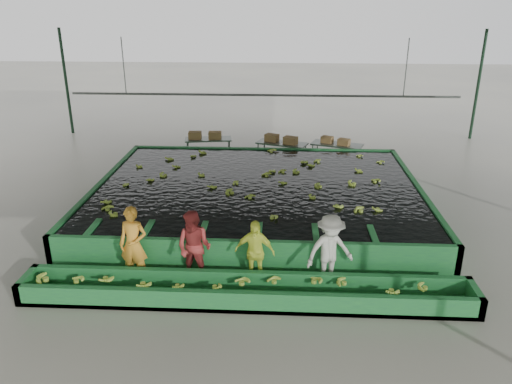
# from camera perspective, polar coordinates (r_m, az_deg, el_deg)

# --- Properties ---
(ground) EXTENTS (80.00, 80.00, 0.00)m
(ground) POSITION_cam_1_polar(r_m,az_deg,el_deg) (14.45, -0.11, -4.42)
(ground) COLOR gray
(ground) RESTS_ON ground
(shed_roof) EXTENTS (20.00, 22.00, 0.04)m
(shed_roof) POSITION_cam_1_polar(r_m,az_deg,el_deg) (13.08, -0.12, 15.73)
(shed_roof) COLOR gray
(shed_roof) RESTS_ON shed_posts
(shed_posts) EXTENTS (20.00, 22.00, 5.00)m
(shed_posts) POSITION_cam_1_polar(r_m,az_deg,el_deg) (13.55, -0.12, 5.15)
(shed_posts) COLOR black
(shed_posts) RESTS_ON ground
(flotation_tank) EXTENTS (10.00, 8.00, 0.90)m
(flotation_tank) POSITION_cam_1_polar(r_m,az_deg,el_deg) (15.64, 0.20, -0.55)
(flotation_tank) COLOR #1E692F
(flotation_tank) RESTS_ON ground
(tank_water) EXTENTS (9.70, 7.70, 0.00)m
(tank_water) POSITION_cam_1_polar(r_m,az_deg,el_deg) (15.49, 0.20, 0.82)
(tank_water) COLOR black
(tank_water) RESTS_ON flotation_tank
(sorting_trough) EXTENTS (10.00, 1.00, 0.50)m
(sorting_trough) POSITION_cam_1_polar(r_m,az_deg,el_deg) (11.18, -1.16, -11.27)
(sorting_trough) COLOR #1E692F
(sorting_trough) RESTS_ON ground
(cableway_rail) EXTENTS (0.08, 0.08, 14.00)m
(cableway_rail) POSITION_cam_1_polar(r_m,az_deg,el_deg) (18.30, 0.78, 11.01)
(cableway_rail) COLOR #59605B
(cableway_rail) RESTS_ON shed_roof
(rail_hanger_left) EXTENTS (0.04, 0.04, 2.00)m
(rail_hanger_left) POSITION_cam_1_polar(r_m,az_deg,el_deg) (19.02, -14.89, 13.76)
(rail_hanger_left) COLOR #59605B
(rail_hanger_left) RESTS_ON shed_roof
(rail_hanger_right) EXTENTS (0.04, 0.04, 2.00)m
(rail_hanger_right) POSITION_cam_1_polar(r_m,az_deg,el_deg) (18.63, 16.80, 13.43)
(rail_hanger_right) COLOR #59605B
(rail_hanger_right) RESTS_ON shed_roof
(worker_a) EXTENTS (0.72, 0.51, 1.84)m
(worker_a) POSITION_cam_1_polar(r_m,az_deg,el_deg) (12.01, -13.83, -5.83)
(worker_a) COLOR gold
(worker_a) RESTS_ON ground
(worker_b) EXTENTS (1.01, 0.88, 1.77)m
(worker_b) POSITION_cam_1_polar(r_m,az_deg,el_deg) (11.70, -7.07, -6.28)
(worker_b) COLOR #A23230
(worker_b) RESTS_ON ground
(worker_c) EXTENTS (0.98, 0.50, 1.59)m
(worker_c) POSITION_cam_1_polar(r_m,az_deg,el_deg) (11.58, -0.16, -6.89)
(worker_c) COLOR #EBFB4A
(worker_c) RESTS_ON ground
(worker_d) EXTENTS (1.30, 1.02, 1.76)m
(worker_d) POSITION_cam_1_polar(r_m,az_deg,el_deg) (11.59, 8.44, -6.66)
(worker_d) COLOR beige
(worker_d) RESTS_ON ground
(packing_table_left) EXTENTS (1.99, 1.04, 0.86)m
(packing_table_left) POSITION_cam_1_polar(r_m,az_deg,el_deg) (20.88, -5.44, 4.97)
(packing_table_left) COLOR #59605B
(packing_table_left) RESTS_ON ground
(packing_table_mid) EXTENTS (2.12, 1.40, 0.90)m
(packing_table_mid) POSITION_cam_1_polar(r_m,az_deg,el_deg) (20.10, 2.96, 4.43)
(packing_table_mid) COLOR #59605B
(packing_table_mid) RESTS_ON ground
(packing_table_right) EXTENTS (2.12, 1.41, 0.90)m
(packing_table_right) POSITION_cam_1_polar(r_m,az_deg,el_deg) (20.16, 9.16, 4.24)
(packing_table_right) COLOR #59605B
(packing_table_right) RESTS_ON ground
(box_stack_left) EXTENTS (1.36, 0.44, 0.29)m
(box_stack_left) POSITION_cam_1_polar(r_m,az_deg,el_deg) (20.76, -5.84, 6.09)
(box_stack_left) COLOR brown
(box_stack_left) RESTS_ON packing_table_left
(box_stack_mid) EXTENTS (1.36, 0.89, 0.29)m
(box_stack_mid) POSITION_cam_1_polar(r_m,az_deg,el_deg) (19.97, 2.87, 5.67)
(box_stack_mid) COLOR brown
(box_stack_mid) RESTS_ON packing_table_mid
(box_stack_right) EXTENTS (1.16, 0.82, 0.25)m
(box_stack_right) POSITION_cam_1_polar(r_m,az_deg,el_deg) (20.02, 9.05, 5.47)
(box_stack_right) COLOR brown
(box_stack_right) RESTS_ON packing_table_right
(floating_bananas) EXTENTS (8.21, 5.60, 0.11)m
(floating_bananas) POSITION_cam_1_polar(r_m,az_deg,el_deg) (16.24, 0.35, 1.81)
(floating_bananas) COLOR #95B737
(floating_bananas) RESTS_ON tank_water
(trough_bananas) EXTENTS (8.70, 0.58, 0.12)m
(trough_bananas) POSITION_cam_1_polar(r_m,az_deg,el_deg) (11.10, -1.17, -10.62)
(trough_bananas) COLOR #95B737
(trough_bananas) RESTS_ON sorting_trough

